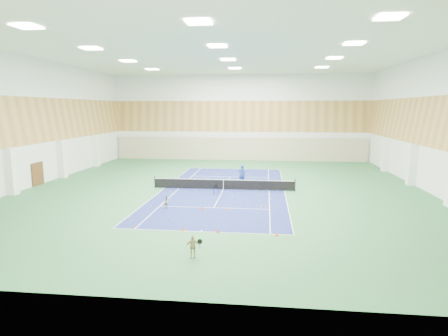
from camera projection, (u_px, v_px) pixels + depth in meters
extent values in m
plane|color=#2E6B3A|center=(223.00, 189.00, 33.99)|extent=(40.00, 40.00, 0.00)
cube|color=navy|center=(223.00, 189.00, 33.99)|extent=(10.97, 23.77, 0.01)
cube|color=#C6B793|center=(239.00, 149.00, 53.12)|extent=(35.40, 0.16, 3.20)
cube|color=#593319|center=(38.00, 174.00, 35.79)|extent=(0.08, 1.80, 2.20)
imported|color=navy|center=(242.00, 174.00, 36.40)|extent=(0.81, 0.68, 1.88)
imported|color=gray|center=(167.00, 202.00, 27.54)|extent=(0.60, 0.60, 0.98)
imported|color=tan|center=(193.00, 246.00, 18.42)|extent=(0.71, 0.44, 1.13)
cone|color=#FF540D|center=(165.00, 204.00, 28.35)|extent=(0.20, 0.20, 0.22)
cone|color=red|center=(202.00, 208.00, 27.19)|extent=(0.23, 0.23, 0.25)
cone|color=#D5610B|center=(227.00, 209.00, 27.06)|extent=(0.21, 0.21, 0.23)
cone|color=orange|center=(266.00, 206.00, 27.85)|extent=(0.18, 0.18, 0.20)
cone|color=#E6450C|center=(134.00, 227.00, 23.01)|extent=(0.18, 0.18, 0.20)
cone|color=#FD660D|center=(184.00, 229.00, 22.51)|extent=(0.21, 0.21, 0.24)
cone|color=#E04A0B|center=(218.00, 231.00, 22.19)|extent=(0.21, 0.21, 0.23)
cone|color=#FF520D|center=(277.00, 234.00, 21.57)|extent=(0.21, 0.21, 0.23)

